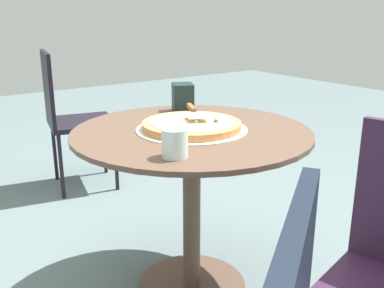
# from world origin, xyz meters

# --- Properties ---
(ground_plane) EXTENTS (10.00, 10.00, 0.00)m
(ground_plane) POSITION_xyz_m (0.00, 0.00, 0.00)
(ground_plane) COLOR slate
(patio_table) EXTENTS (0.91, 0.91, 0.69)m
(patio_table) POSITION_xyz_m (0.00, 0.00, 0.52)
(patio_table) COLOR brown
(patio_table) RESTS_ON ground
(pizza_on_tray) EXTENTS (0.42, 0.42, 0.05)m
(pizza_on_tray) POSITION_xyz_m (-0.00, -0.00, 0.71)
(pizza_on_tray) COLOR silver
(pizza_on_tray) RESTS_ON patio_table
(pizza_server) EXTENTS (0.13, 0.21, 0.02)m
(pizza_server) POSITION_xyz_m (-0.05, -0.05, 0.75)
(pizza_server) COLOR silver
(pizza_server) RESTS_ON pizza_on_tray
(drinking_cup) EXTENTS (0.08, 0.08, 0.09)m
(drinking_cup) POSITION_xyz_m (0.23, 0.23, 0.74)
(drinking_cup) COLOR silver
(drinking_cup) RESTS_ON patio_table
(napkin_dispenser) EXTENTS (0.13, 0.14, 0.12)m
(napkin_dispenser) POSITION_xyz_m (-0.15, -0.28, 0.75)
(napkin_dispenser) COLOR black
(napkin_dispenser) RESTS_ON patio_table
(patio_chair_corner) EXTENTS (0.48, 0.48, 0.89)m
(patio_chair_corner) POSITION_xyz_m (-0.01, -1.36, 0.51)
(patio_chair_corner) COLOR black
(patio_chair_corner) RESTS_ON ground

